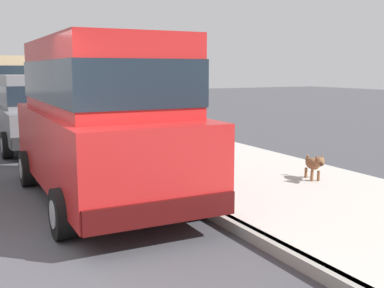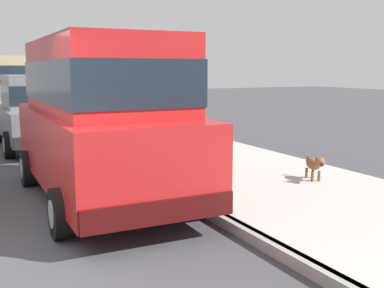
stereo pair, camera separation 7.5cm
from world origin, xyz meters
The scene contains 7 objects.
curb centered at (3.20, 0.00, 0.07)m, with size 0.16×64.00×0.14m, color gray.
sidewalk centered at (5.00, 0.00, 0.07)m, with size 3.60×64.00×0.14m, color #B7B5AD.
car_red_van centered at (2.14, 2.13, 1.39)m, with size 2.18×4.92×2.52m.
car_grey_sedan centered at (2.09, 7.94, 0.98)m, with size 2.04×4.60×1.92m.
car_tan_van centered at (2.09, 13.65, 1.39)m, with size 2.17×4.91×2.52m.
dog_brown centered at (5.64, 1.17, 0.43)m, with size 0.35×0.73×0.49m.
fire_hydrant centered at (3.65, 4.97, 0.48)m, with size 0.34×0.24×0.72m.
Camera 2 is at (0.08, -5.04, 2.06)m, focal length 44.07 mm.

